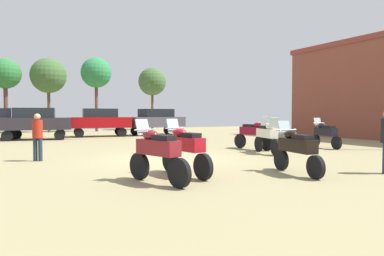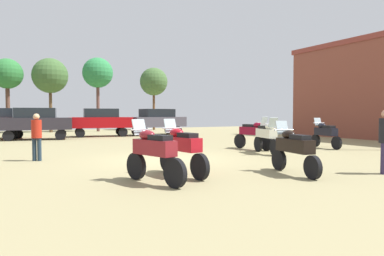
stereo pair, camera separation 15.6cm
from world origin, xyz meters
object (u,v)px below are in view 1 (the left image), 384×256
Objects in this scene: person_1 at (38,134)px; car_4 at (156,120)px; tree_3 at (96,73)px; car_5 at (35,121)px; motorcycle_5 at (267,136)px; motorcycle_10 at (185,148)px; motorcycle_4 at (157,152)px; tree_2 at (152,82)px; tree_7 at (5,74)px; car_6 at (100,120)px; tree_4 at (48,76)px; motorcycle_2 at (254,133)px; motorcycle_7 at (325,133)px; motorcycle_3 at (297,148)px.

car_4 is at bearing -102.94° from person_1.
tree_3 is (-2.77, 7.66, 4.19)m from car_4.
car_4 is 0.99× the size of car_5.
car_4 is 9.16m from tree_3.
car_4 is at bearing -79.51° from motorcycle_5.
car_5 is at bearing 90.94° from motorcycle_10.
tree_2 is (10.17, 25.75, 4.11)m from motorcycle_4.
tree_7 is at bearing 44.06° from car_4.
car_4 is at bearing -83.62° from car_6.
tree_4 reaches higher than tree_2.
car_5 is 0.67× the size of tree_3.
motorcycle_4 is (-6.97, -5.28, -0.01)m from motorcycle_2.
person_1 is at bearing -121.40° from tree_2.
car_4 and car_6 have the same top height.
motorcycle_7 is at bearing 13.07° from motorcycle_10.
tree_4 is (2.52, 19.94, 3.98)m from person_1.
tree_7 is at bearing 18.44° from car_5.
car_6 is at bearing 63.97° from motorcycle_4.
tree_7 reaches higher than motorcycle_2.
car_5 is 0.72× the size of tree_7.
motorcycle_10 is 0.35× the size of tree_2.
car_6 is 0.72× the size of tree_7.
motorcycle_3 is 0.47× the size of car_4.
motorcycle_2 is at bearing -64.22° from tree_7.
motorcycle_7 is (3.47, -1.06, -0.04)m from motorcycle_2.
motorcycle_3 is 1.02× the size of motorcycle_4.
tree_2 reaches higher than car_5.
tree_2 is (11.60, 9.27, 3.68)m from car_5.
motorcycle_10 is at bearing -97.88° from tree_3.
tree_2 is (-0.27, 21.54, 4.14)m from motorcycle_7.
motorcycle_10 is 0.32× the size of tree_3.
motorcycle_7 is 15.48m from car_6.
motorcycle_7 is 0.47× the size of car_4.
car_5 is (-7.83, 12.81, 0.44)m from motorcycle_5.
tree_2 is at bearing -85.80° from motorcycle_5.
motorcycle_4 is at bearing 178.51° from car_6.
motorcycle_3 is 0.31× the size of tree_3.
tree_7 is at bearing 132.65° from motorcycle_7.
motorcycle_3 is 1.00× the size of motorcycle_7.
motorcycle_2 is 0.35× the size of tree_4.
car_5 reaches higher than motorcycle_2.
tree_3 is at bearing 116.68° from motorcycle_7.
tree_3 is at bearing -3.25° from tree_4.
car_5 is at bearing -141.35° from tree_2.
car_4 reaches higher than person_1.
tree_2 is 1.00× the size of tree_7.
tree_3 reaches higher than motorcycle_3.
tree_2 is (2.94, 8.12, 3.68)m from car_4.
tree_7 is (-9.35, 22.15, 4.18)m from motorcycle_5.
person_1 is (-0.71, -10.89, -0.21)m from car_5.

